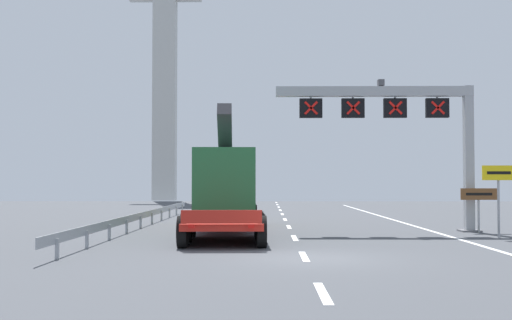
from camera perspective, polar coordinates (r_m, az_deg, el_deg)
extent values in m
plane|color=#424449|center=(19.20, 4.98, -8.66)|extent=(112.00, 112.00, 0.00)
cube|color=silver|center=(13.26, 5.94, -11.66)|extent=(0.20, 2.60, 0.01)
cube|color=silver|center=(19.54, 4.28, -8.53)|extent=(0.20, 2.60, 0.01)
cube|color=silver|center=(25.86, 3.44, -6.93)|extent=(0.20, 2.60, 0.01)
cube|color=silver|center=(32.19, 2.93, -5.95)|extent=(0.20, 2.60, 0.01)
cube|color=silver|center=(38.53, 2.59, -5.30)|extent=(0.20, 2.60, 0.01)
cube|color=silver|center=(44.88, 2.35, -4.83)|extent=(0.20, 2.60, 0.01)
cube|color=silver|center=(51.23, 2.17, -4.47)|extent=(0.20, 2.60, 0.01)
cube|color=silver|center=(57.58, 2.02, -4.20)|extent=(0.20, 2.60, 0.01)
cube|color=silver|center=(63.94, 1.91, -3.98)|extent=(0.20, 2.60, 0.01)
cube|color=silver|center=(70.29, 1.82, -3.80)|extent=(0.20, 2.60, 0.01)
cube|color=silver|center=(32.00, 14.61, -5.91)|extent=(0.20, 63.00, 0.01)
cube|color=#9EA0A5|center=(30.73, 18.35, 0.13)|extent=(0.40, 0.40, 6.63)
cube|color=slate|center=(30.79, 18.41, -5.97)|extent=(0.90, 0.90, 0.08)
cube|color=#9EA0A5|center=(29.99, 10.41, 5.99)|extent=(8.96, 0.44, 0.44)
cube|color=#4C4C51|center=(30.10, 11.01, 6.74)|extent=(0.28, 0.40, 0.28)
cube|color=black|center=(30.51, 15.78, 4.46)|extent=(1.04, 0.24, 0.88)
cube|color=#9EA0A5|center=(30.56, 15.77, 5.37)|extent=(0.08, 0.08, 0.16)
cube|color=red|center=(30.38, 15.84, 4.49)|extent=(0.63, 0.02, 0.63)
cube|color=red|center=(30.38, 15.84, 4.49)|extent=(0.63, 0.02, 0.63)
cube|color=black|center=(30.07, 12.23, 4.52)|extent=(1.04, 0.24, 0.88)
cube|color=#9EA0A5|center=(30.13, 12.22, 5.45)|extent=(0.08, 0.08, 0.16)
cube|color=red|center=(29.94, 12.28, 4.55)|extent=(0.63, 0.02, 0.63)
cube|color=red|center=(29.94, 12.28, 4.55)|extent=(0.63, 0.02, 0.63)
cube|color=black|center=(29.75, 8.59, 4.57)|extent=(1.04, 0.24, 0.88)
cube|color=#9EA0A5|center=(29.81, 8.59, 5.51)|extent=(0.08, 0.08, 0.16)
cube|color=red|center=(29.63, 8.63, 4.60)|extent=(0.63, 0.02, 0.63)
cube|color=red|center=(29.63, 8.63, 4.60)|extent=(0.63, 0.02, 0.63)
cube|color=black|center=(29.56, 4.89, 4.60)|extent=(1.04, 0.24, 0.88)
cube|color=#9EA0A5|center=(29.62, 4.89, 5.54)|extent=(0.08, 0.08, 0.16)
cube|color=red|center=(29.43, 4.91, 4.62)|extent=(0.63, 0.02, 0.63)
cube|color=red|center=(29.43, 4.91, 4.62)|extent=(0.63, 0.02, 0.63)
cube|color=red|center=(26.46, -2.75, -5.24)|extent=(3.22, 10.50, 0.24)
cube|color=red|center=(21.17, -3.08, -5.06)|extent=(2.66, 0.19, 0.44)
cylinder|color=black|center=(22.06, -6.55, -6.35)|extent=(0.36, 1.11, 1.10)
cylinder|color=black|center=(21.99, 0.52, -6.38)|extent=(0.36, 1.11, 1.10)
cylinder|color=black|center=(23.10, -6.32, -6.15)|extent=(0.36, 1.11, 1.10)
cylinder|color=black|center=(23.03, 0.43, -6.18)|extent=(0.36, 1.11, 1.10)
cylinder|color=black|center=(24.15, -6.11, -5.97)|extent=(0.36, 1.11, 1.10)
cylinder|color=black|center=(24.08, 0.35, -6.00)|extent=(0.36, 1.11, 1.10)
cylinder|color=black|center=(25.19, -5.91, -5.81)|extent=(0.36, 1.11, 1.10)
cylinder|color=black|center=(25.13, 0.27, -5.83)|extent=(0.36, 1.11, 1.10)
cylinder|color=black|center=(26.23, -5.73, -5.66)|extent=(0.36, 1.11, 1.10)
cylinder|color=black|center=(26.17, 0.20, -5.67)|extent=(0.36, 1.11, 1.10)
cube|color=gold|center=(33.51, -2.47, -2.21)|extent=(2.70, 3.30, 3.10)
cube|color=black|center=(33.52, -2.47, -1.02)|extent=(2.73, 3.32, 0.60)
cylinder|color=black|center=(34.48, -4.60, -4.78)|extent=(0.38, 1.11, 1.10)
cylinder|color=black|center=(34.44, -0.30, -4.79)|extent=(0.38, 1.11, 1.10)
cylinder|color=black|center=(32.49, -4.79, -4.95)|extent=(0.38, 1.11, 1.10)
cylinder|color=black|center=(32.44, -0.23, -4.96)|extent=(0.38, 1.11, 1.10)
cube|color=#236638|center=(26.81, -2.73, -2.06)|extent=(2.61, 5.81, 2.70)
cube|color=#2D2D33|center=(26.03, -2.76, 2.24)|extent=(0.68, 2.96, 2.29)
cube|color=red|center=(21.20, -5.75, -5.86)|extent=(0.20, 0.07, 0.12)
cube|color=red|center=(21.14, -0.42, -5.88)|extent=(0.20, 0.07, 0.12)
cylinder|color=#9EA0A5|center=(27.70, 20.71, -3.47)|extent=(0.10, 0.10, 2.91)
cube|color=yellow|center=(27.63, 20.73, -1.07)|extent=(1.33, 0.06, 0.59)
cube|color=black|center=(27.60, 20.75, -1.07)|extent=(0.95, 0.01, 0.12)
cylinder|color=#9EA0A5|center=(30.37, 19.14, -4.24)|extent=(0.10, 0.10, 1.96)
cube|color=brown|center=(30.29, 19.16, -2.87)|extent=(1.61, 0.06, 0.51)
cube|color=black|center=(30.25, 19.18, -2.88)|extent=(1.16, 0.01, 0.12)
cube|color=#999EA3|center=(33.13, -9.78, -4.78)|extent=(0.04, 31.01, 0.32)
cube|color=#999EA3|center=(19.62, -17.23, -7.56)|extent=(0.10, 0.10, 0.60)
cube|color=#999EA3|center=(22.58, -14.77, -6.84)|extent=(0.10, 0.10, 0.60)
cube|color=#999EA3|center=(25.57, -12.88, -6.27)|extent=(0.10, 0.10, 0.60)
cube|color=#999EA3|center=(28.59, -11.40, -5.83)|extent=(0.10, 0.10, 0.60)
cube|color=#999EA3|center=(31.62, -10.20, -5.46)|extent=(0.10, 0.10, 0.60)
cube|color=#999EA3|center=(34.66, -9.21, -5.16)|extent=(0.10, 0.10, 0.60)
cube|color=#999EA3|center=(37.71, -8.38, -4.90)|extent=(0.10, 0.10, 0.60)
cube|color=#999EA3|center=(40.78, -7.68, -4.68)|extent=(0.10, 0.10, 0.60)
cube|color=#999EA3|center=(43.84, -7.07, -4.50)|extent=(0.10, 0.10, 0.60)
cube|color=#999EA3|center=(46.91, -6.55, -4.33)|extent=(0.10, 0.10, 0.60)
cube|color=#B7B7B2|center=(82.05, -8.07, 10.98)|extent=(2.80, 2.00, 41.21)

